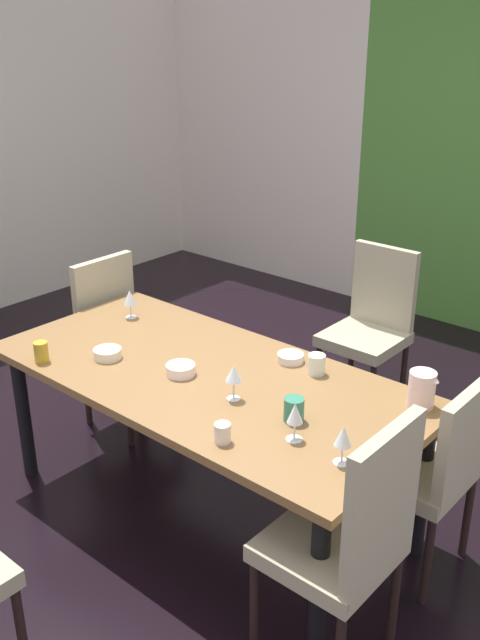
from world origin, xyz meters
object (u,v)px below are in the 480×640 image
(chair_left_far, at_px, (120,334))
(chair_right_far, at_px, (431,464))
(wine_glass_center, at_px, (130,298))
(cup_near_window, at_px, (222,433))
(cup_near_shelf, at_px, (294,409))
(wine_glass_corner, at_px, (295,415))
(serving_bowl_east, at_px, (181,370))
(dining_table, at_px, (205,387))
(chair_head_far, at_px, (372,321))
(cup_front, at_px, (316,364))
(wine_glass_north, at_px, (343,437))
(pitcher_left, at_px, (422,389))
(chair_right_near, at_px, (350,536))
(wine_glass_rear, at_px, (234,374))
(serving_bowl_west, at_px, (108,353))
(serving_bowl_south, at_px, (290,358))
(cup_right, at_px, (41,352))

(chair_left_far, bearing_deg, chair_right_far, 90.00)
(wine_glass_center, height_order, cup_near_window, wine_glass_center)
(cup_near_shelf, bearing_deg, wine_glass_corner, -52.43)
(chair_right_far, xyz_separation_m, serving_bowl_east, (-1.06, -0.41, 0.25))
(cup_near_window, bearing_deg, dining_table, 140.01)
(chair_head_far, xyz_separation_m, cup_front, (0.36, -1.11, 0.24))
(wine_glass_north, distance_m, pitcher_left, 0.57)
(cup_near_window, xyz_separation_m, cup_near_shelf, (0.11, 0.31, 0.01))
(chair_right_near, xyz_separation_m, chair_head_far, (-0.97, 1.76, -0.01))
(cup_front, bearing_deg, wine_glass_rear, -106.81)
(serving_bowl_east, xyz_separation_m, serving_bowl_west, (-0.39, -0.11, -0.00))
(wine_glass_north, relative_size, cup_front, 1.68)
(chair_head_far, bearing_deg, serving_bowl_south, 100.09)
(serving_bowl_south, bearing_deg, cup_near_window, -73.04)
(dining_table, bearing_deg, cup_near_shelf, -7.23)
(wine_glass_north, height_order, pitcher_left, pitcher_left)
(chair_left_far, bearing_deg, wine_glass_north, 74.37)
(chair_right_near, bearing_deg, cup_front, 43.21)
(wine_glass_north, distance_m, cup_right, 1.56)
(serving_bowl_south, distance_m, serving_bowl_east, 0.53)
(chair_right_near, bearing_deg, dining_table, 72.06)
(dining_table, height_order, serving_bowl_south, serving_bowl_south)
(chair_left_far, bearing_deg, cup_near_shelf, 75.74)
(cup_near_shelf, bearing_deg, wine_glass_center, 167.71)
(dining_table, distance_m, cup_near_window, 0.60)
(wine_glass_corner, relative_size, pitcher_left, 1.01)
(chair_left_far, bearing_deg, wine_glass_rear, 71.43)
(cup_front, bearing_deg, chair_right_near, -46.79)
(chair_head_far, distance_m, serving_bowl_south, 1.12)
(chair_head_far, height_order, serving_bowl_west, chair_head_far)
(wine_glass_north, height_order, wine_glass_rear, wine_glass_rear)
(chair_right_far, distance_m, wine_glass_center, 1.78)
(chair_right_far, bearing_deg, cup_right, 114.05)
(pitcher_left, bearing_deg, wine_glass_center, -174.66)
(wine_glass_center, bearing_deg, serving_bowl_west, -53.86)
(wine_glass_center, height_order, serving_bowl_west, wine_glass_center)
(dining_table, relative_size, serving_bowl_south, 16.37)
(cup_right, bearing_deg, serving_bowl_west, 47.14)
(chair_left_far, bearing_deg, wine_glass_center, 65.79)
(wine_glass_north, bearing_deg, serving_bowl_south, 139.71)
(chair_left_far, bearing_deg, wine_glass_corner, 72.76)
(chair_head_far, xyz_separation_m, cup_right, (-0.70, -1.85, 0.25))
(chair_right_far, relative_size, wine_glass_north, 5.92)
(wine_glass_corner, bearing_deg, cup_front, 116.67)
(chair_head_far, bearing_deg, pitcher_left, 128.85)
(serving_bowl_south, bearing_deg, dining_table, -123.13)
(serving_bowl_east, bearing_deg, serving_bowl_south, 55.39)
(chair_right_far, bearing_deg, dining_table, 108.13)
(wine_glass_corner, xyz_separation_m, cup_near_shelf, (-0.09, 0.12, -0.06))
(wine_glass_rear, height_order, serving_bowl_west, wine_glass_rear)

